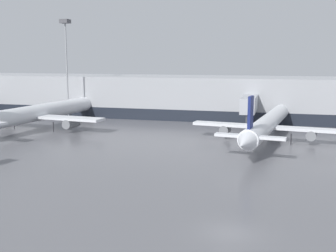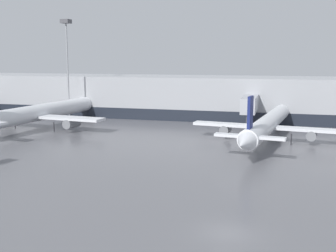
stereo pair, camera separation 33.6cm
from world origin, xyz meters
name	(u,v)px [view 1 (the left image)]	position (x,y,z in m)	size (l,w,h in m)	color
ground_plane	(230,233)	(0.00, 0.00, 0.00)	(320.00, 320.00, 0.00)	slate
terminal_building	(265,98)	(-0.01, 61.94, 4.49)	(160.00, 26.56, 9.00)	#9EA0A5
parked_jet_0	(267,124)	(1.35, 36.65, 2.85)	(23.89, 37.79, 8.34)	silver
parked_jet_1	(35,113)	(-40.11, 37.30, 3.00)	(27.41, 39.67, 10.18)	silver
apron_light_mast_1	(66,43)	(-40.00, 49.47, 16.17)	(1.80, 1.80, 20.85)	gray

